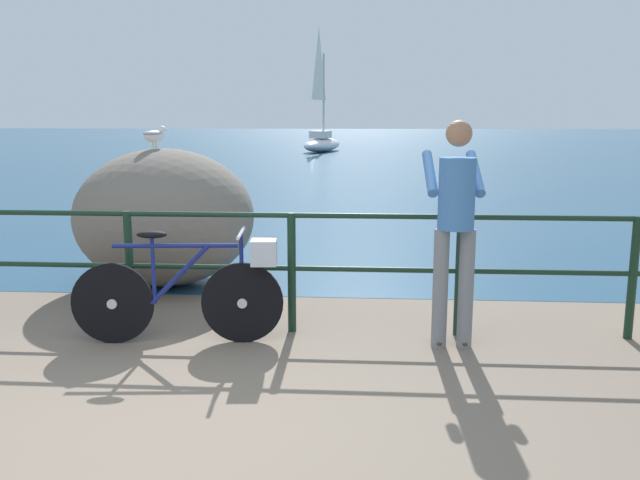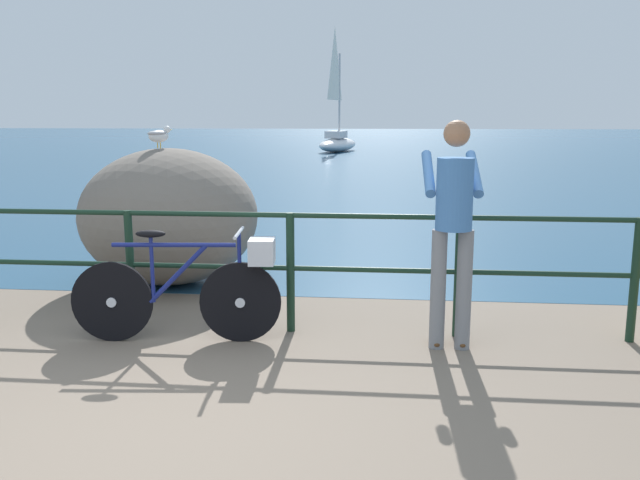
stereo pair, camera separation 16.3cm
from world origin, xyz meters
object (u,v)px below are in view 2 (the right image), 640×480
object	(u,v)px
bicycle	(194,286)
seagull	(159,135)
sailboat	(338,138)
person_at_railing	(453,224)
breakwater_boulder_main	(169,216)

from	to	relation	value
bicycle	seagull	world-z (taller)	seagull
sailboat	seagull	bearing A→B (deg)	-165.57
bicycle	seagull	distance (m)	2.36
person_at_railing	seagull	xyz separation A→B (m)	(-2.92, 1.81, 0.62)
breakwater_boulder_main	seagull	world-z (taller)	seagull
person_at_railing	sailboat	distance (m)	29.12
breakwater_boulder_main	sailboat	distance (m)	27.15
person_at_railing	breakwater_boulder_main	world-z (taller)	person_at_railing
person_at_railing	sailboat	size ratio (longest dim) A/B	0.29
seagull	bicycle	bearing A→B (deg)	-124.98
bicycle	seagull	bearing A→B (deg)	110.33
bicycle	sailboat	bearing A→B (deg)	86.79
seagull	sailboat	world-z (taller)	sailboat
breakwater_boulder_main	seagull	xyz separation A→B (m)	(-0.07, -0.01, 0.88)
person_at_railing	sailboat	bearing A→B (deg)	4.30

